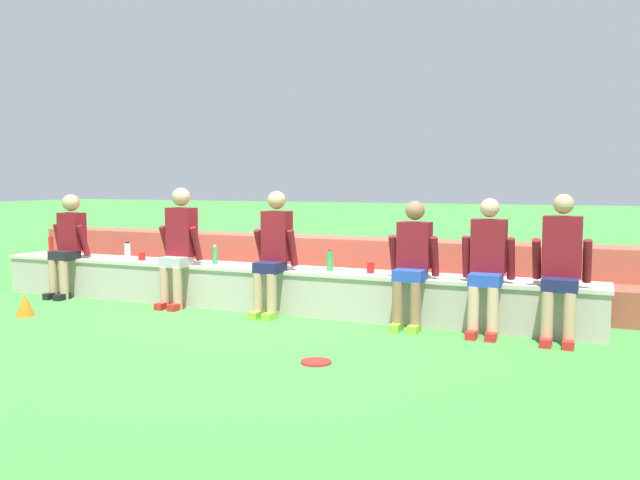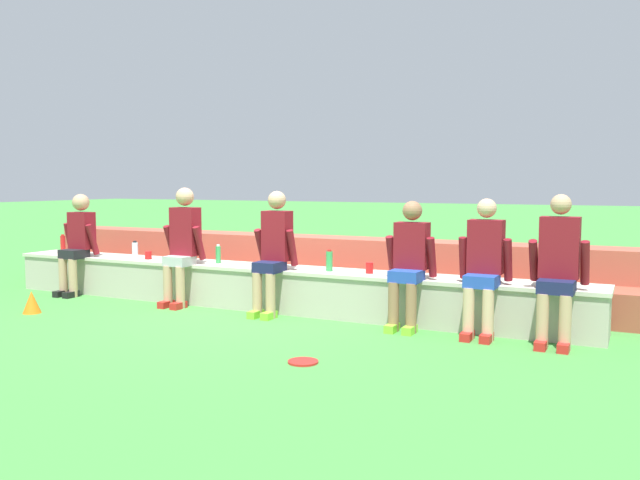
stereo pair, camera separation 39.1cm
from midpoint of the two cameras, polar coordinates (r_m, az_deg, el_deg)
ground_plane at (r=7.68m, az=-4.40°, el=-6.31°), size 80.00×80.00×0.00m
stone_seating_wall at (r=7.87m, az=-3.37°, el=-4.03°), size 7.63×0.60×0.51m
brick_bleachers at (r=8.90m, az=0.40°, el=-2.65°), size 9.01×1.17×0.77m
person_far_left at (r=9.29m, az=-19.27°, el=-0.05°), size 0.50×0.52×1.35m
person_left_of_center at (r=8.12m, az=-10.57°, el=-0.21°), size 0.52×0.50×1.45m
person_center at (r=7.44m, az=-2.60°, el=-0.83°), size 0.49×0.56×1.41m
person_right_of_center at (r=6.82m, az=9.41°, el=-1.81°), size 0.52×0.54×1.32m
person_far_right at (r=6.63m, az=15.74°, el=-2.03°), size 0.52×0.54×1.35m
person_rightmost_edge at (r=6.51m, az=21.68°, el=-2.12°), size 0.53×0.55×1.40m
water_bottle_near_left at (r=7.39m, az=2.33°, el=-1.84°), size 0.07×0.07×0.25m
water_bottle_center_gap at (r=9.02m, az=-14.65°, el=-0.83°), size 0.08×0.08×0.22m
water_bottle_near_right at (r=8.18m, az=-7.52°, el=-1.26°), size 0.06×0.06×0.23m
water_bottle_mid_left at (r=9.91m, az=-20.47°, el=-0.35°), size 0.07×0.07×0.27m
plastic_cup_left_end at (r=8.79m, az=-13.53°, el=-1.30°), size 0.09×0.09×0.10m
plastic_cup_right_end at (r=7.25m, az=5.88°, el=-2.44°), size 0.08×0.08×0.12m
frisbee at (r=5.57m, az=0.56°, el=-10.59°), size 0.26×0.26×0.02m
sports_cone at (r=8.21m, az=-22.61°, el=-5.04°), size 0.21×0.21×0.26m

